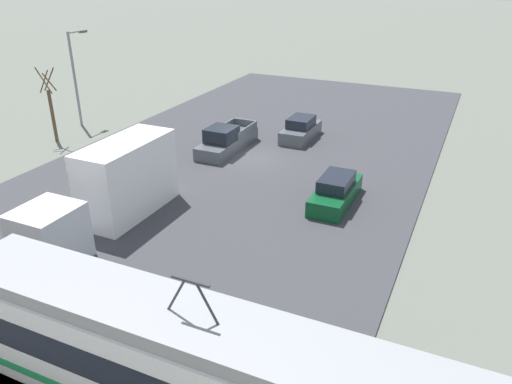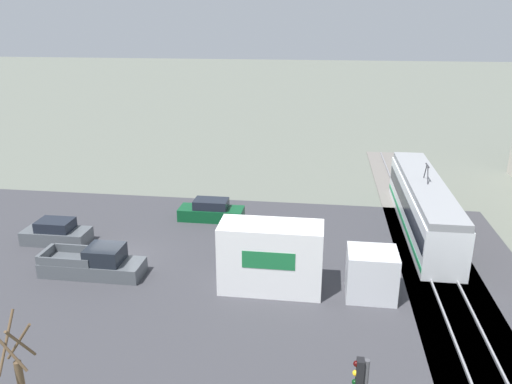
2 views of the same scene
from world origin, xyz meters
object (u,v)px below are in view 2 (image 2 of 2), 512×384
light_rail_tram (423,206)px  pickup_truck (95,264)px  sedan_car_1 (211,211)px  sedan_car_0 (56,233)px  box_truck (295,261)px

light_rail_tram → pickup_truck: light_rail_tram is taller
light_rail_tram → sedan_car_1: 14.97m
sedan_car_0 → sedan_car_1: sedan_car_0 is taller
sedan_car_1 → light_rail_tram: bearing=-88.5°
pickup_truck → sedan_car_0: pickup_truck is taller
box_truck → sedan_car_1: (-9.29, -6.66, -1.11)m
light_rail_tram → pickup_truck: 21.90m
box_truck → pickup_truck: 11.51m
box_truck → light_rail_tram: bearing=139.5°
pickup_truck → light_rail_tram: bearing=115.7°
box_truck → sedan_car_1: box_truck is taller
box_truck → sedan_car_1: size_ratio=1.99×
light_rail_tram → sedan_car_0: size_ratio=3.63×
pickup_truck → sedan_car_0: size_ratio=1.37×
light_rail_tram → box_truck: (9.69, -8.27, 0.05)m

